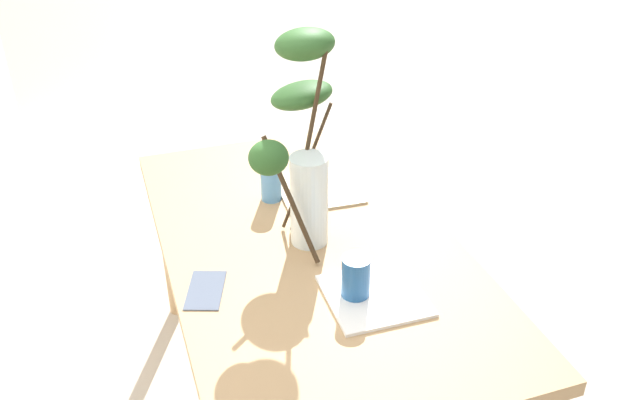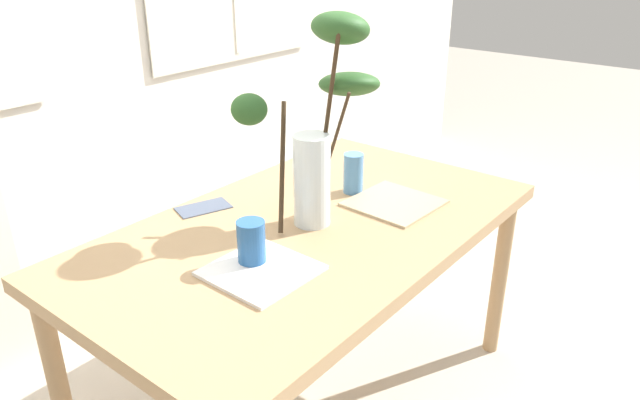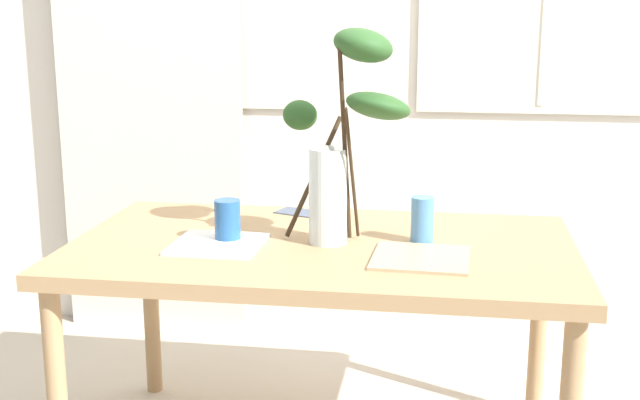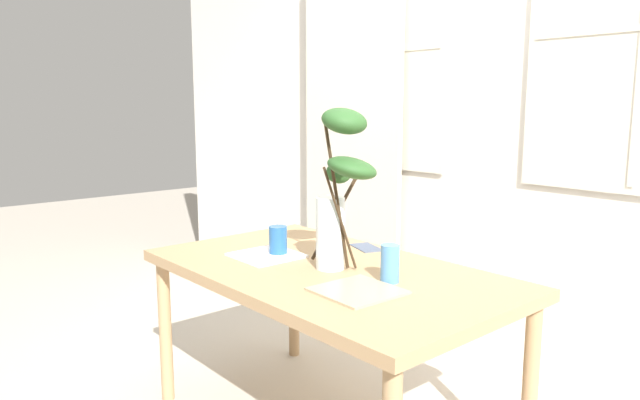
{
  "view_description": "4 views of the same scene",
  "coord_description": "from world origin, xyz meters",
  "views": [
    {
      "loc": [
        -1.69,
        0.55,
        1.95
      ],
      "look_at": [
        -0.0,
        -0.03,
        0.88
      ],
      "focal_mm": 38.97,
      "sensor_mm": 36.0,
      "label": 1
    },
    {
      "loc": [
        -1.31,
        -1.1,
        1.58
      ],
      "look_at": [
        0.03,
        -0.03,
        0.81
      ],
      "focal_mm": 33.85,
      "sensor_mm": 36.0,
      "label": 2
    },
    {
      "loc": [
        0.37,
        -2.41,
        1.43
      ],
      "look_at": [
        -0.0,
        -0.04,
        0.87
      ],
      "focal_mm": 46.5,
      "sensor_mm": 36.0,
      "label": 3
    },
    {
      "loc": [
        1.73,
        -1.54,
        1.39
      ],
      "look_at": [
        -0.06,
        0.01,
        1.0
      ],
      "focal_mm": 32.93,
      "sensor_mm": 36.0,
      "label": 4
    }
  ],
  "objects": [
    {
      "name": "vase_with_branches",
      "position": [
        0.07,
        0.0,
        1.06
      ],
      "size": [
        0.45,
        0.37,
        0.67
      ],
      "color": "silver",
      "rests_on": "dining_table"
    },
    {
      "name": "dining_table",
      "position": [
        0.0,
        0.0,
        0.66
      ],
      "size": [
        1.53,
        0.88,
        0.73
      ],
      "color": "tan",
      "rests_on": "ground"
    },
    {
      "name": "napkin_folded",
      "position": [
        -0.13,
        0.36,
        0.73
      ],
      "size": [
        0.2,
        0.15,
        0.0
      ],
      "primitive_type": "cube",
      "rotation": [
        0.0,
        0.0,
        -0.34
      ],
      "color": "#4C566B",
      "rests_on": "dining_table"
    },
    {
      "name": "plate_square_left",
      "position": [
        -0.31,
        -0.08,
        0.73
      ],
      "size": [
        0.27,
        0.27,
        0.01
      ],
      "primitive_type": "cube",
      "rotation": [
        0.0,
        0.0,
        -0.02
      ],
      "color": "white",
      "rests_on": "dining_table"
    },
    {
      "name": "drinking_glass_blue_left",
      "position": [
        -0.29,
        -0.03,
        0.79
      ],
      "size": [
        0.08,
        0.08,
        0.13
      ],
      "primitive_type": "cylinder",
      "color": "#235693",
      "rests_on": "dining_table"
    },
    {
      "name": "plate_square_right",
      "position": [
        0.31,
        -0.13,
        0.73
      ],
      "size": [
        0.29,
        0.29,
        0.01
      ],
      "primitive_type": "cube",
      "rotation": [
        0.0,
        0.0,
        -0.04
      ],
      "color": "tan",
      "rests_on": "dining_table"
    },
    {
      "name": "drinking_glass_blue_right",
      "position": [
        0.3,
        0.04,
        0.8
      ],
      "size": [
        0.07,
        0.07,
        0.14
      ],
      "primitive_type": "cylinder",
      "color": "#4C84BC",
      "rests_on": "dining_table"
    }
  ]
}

